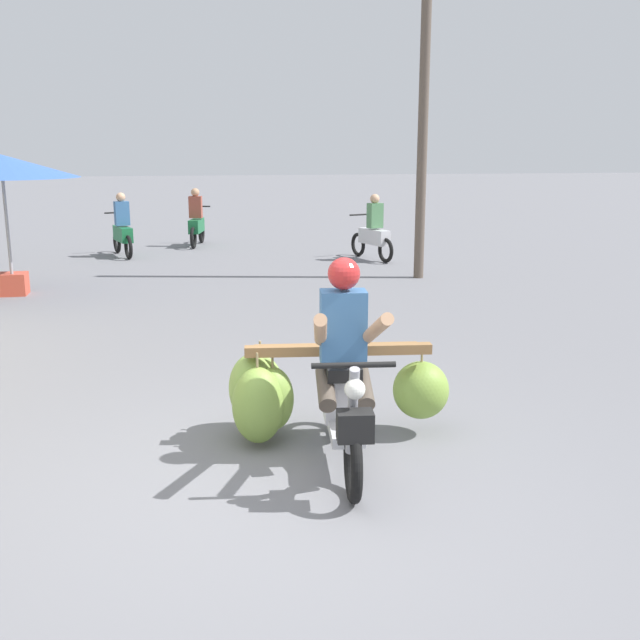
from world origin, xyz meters
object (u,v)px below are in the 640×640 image
object	(u,v)px
motorbike_distant_far_ahead	(374,233)
utility_pole	(424,85)
motorbike_distant_ahead_right	(122,231)
produce_crate	(9,284)
market_umbrella_near_shop	(1,166)
motorbike_main_loaded	(314,388)
motorbike_distant_ahead_left	(197,223)

from	to	relation	value
motorbike_distant_far_ahead	utility_pole	xyz separation A→B (m)	(0.27, -2.30, 2.86)
motorbike_distant_ahead_right	utility_pole	size ratio (longest dim) A/B	0.23
motorbike_distant_ahead_right	produce_crate	xyz separation A→B (m)	(-1.51, -4.17, -0.39)
motorbike_distant_ahead_right	motorbike_distant_far_ahead	size ratio (longest dim) A/B	1.01
market_umbrella_near_shop	produce_crate	xyz separation A→B (m)	(-0.08, 0.10, -1.89)
motorbike_main_loaded	motorbike_distant_ahead_right	bearing A→B (deg)	101.57
motorbike_main_loaded	motorbike_distant_far_ahead	world-z (taller)	motorbike_main_loaded
motorbike_distant_ahead_right	utility_pole	xyz separation A→B (m)	(5.58, -3.79, 2.86)
motorbike_distant_far_ahead	market_umbrella_near_shop	xyz separation A→B (m)	(-6.74, -2.78, 1.50)
motorbike_distant_ahead_left	produce_crate	distance (m)	6.48
motorbike_main_loaded	motorbike_distant_ahead_left	size ratio (longest dim) A/B	1.18
motorbike_distant_far_ahead	market_umbrella_near_shop	bearing A→B (deg)	-157.58
motorbike_distant_ahead_right	market_umbrella_near_shop	distance (m)	4.75
motorbike_distant_ahead_left	produce_crate	world-z (taller)	motorbike_distant_ahead_left
motorbike_distant_ahead_left	motorbike_distant_ahead_right	bearing A→B (deg)	-137.99
motorbike_distant_ahead_left	market_umbrella_near_shop	world-z (taller)	market_umbrella_near_shop
motorbike_distant_ahead_left	utility_pole	world-z (taller)	utility_pole
motorbike_distant_ahead_left	market_umbrella_near_shop	distance (m)	6.69
produce_crate	utility_pole	world-z (taller)	utility_pole
market_umbrella_near_shop	utility_pole	distance (m)	7.16
utility_pole	motorbike_distant_ahead_right	bearing A→B (deg)	145.85
motorbike_distant_ahead_right	motorbike_distant_far_ahead	distance (m)	5.51
motorbike_distant_far_ahead	motorbike_distant_ahead_right	bearing A→B (deg)	164.34
motorbike_distant_far_ahead	motorbike_main_loaded	bearing A→B (deg)	-107.09
motorbike_distant_ahead_left	utility_pole	bearing A→B (deg)	-53.16
motorbike_distant_ahead_left	market_umbrella_near_shop	bearing A→B (deg)	-118.15
motorbike_main_loaded	motorbike_distant_ahead_right	distance (m)	11.49
motorbike_distant_ahead_left	motorbike_distant_far_ahead	world-z (taller)	same
motorbike_main_loaded	produce_crate	world-z (taller)	motorbike_main_loaded
motorbike_main_loaded	market_umbrella_near_shop	distance (m)	8.08
motorbike_distant_far_ahead	utility_pole	bearing A→B (deg)	-83.19
motorbike_main_loaded	utility_pole	size ratio (longest dim) A/B	0.28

